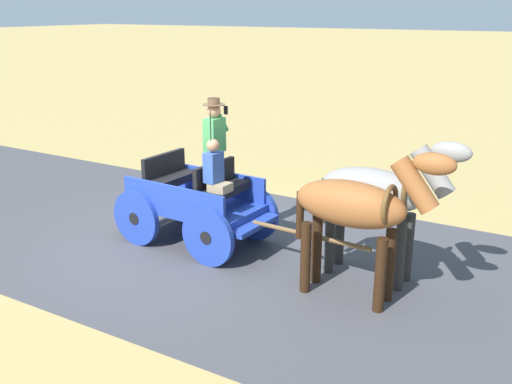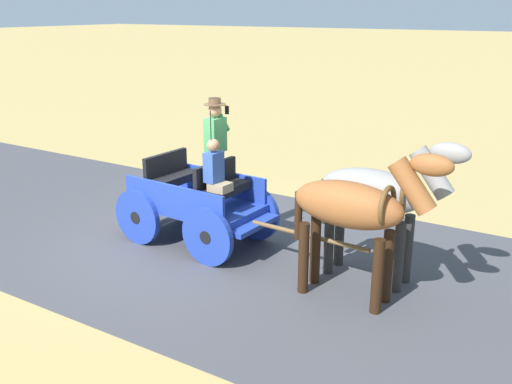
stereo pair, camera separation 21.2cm
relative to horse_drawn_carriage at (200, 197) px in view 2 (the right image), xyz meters
The scene contains 5 objects.
ground_plane 0.91m from the horse_drawn_carriage, 91.68° to the right, with size 200.00×200.00×0.00m, color tan.
road_surface 0.90m from the horse_drawn_carriage, 91.68° to the right, with size 5.99×160.00×0.01m, color #424247.
horse_drawn_carriage is the anchor object (origin of this frame).
horse_near_side 3.09m from the horse_drawn_carriage, 94.00° to the left, with size 0.61×2.13×2.21m.
horse_off_side 3.09m from the horse_drawn_carriage, 79.89° to the left, with size 0.58×2.13×2.21m.
Camera 2 is at (7.38, 6.07, 3.89)m, focal length 40.42 mm.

